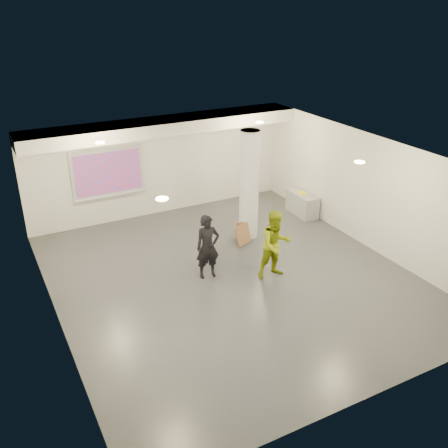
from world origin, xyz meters
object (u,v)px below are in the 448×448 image
credenza (302,204)px  column (249,185)px  woman (208,247)px  projection_screen (108,173)px  man (276,244)px

credenza → column: bearing=-163.5°
column → woman: size_ratio=1.91×
column → woman: 2.55m
projection_screen → woman: bearing=-74.6°
projection_screen → credenza: 5.85m
woman → man: size_ratio=0.94×
projection_screen → woman: size_ratio=1.33×
credenza → woman: woman is taller
credenza → woman: bearing=-151.5°
projection_screen → credenza: projection_screen is taller
column → man: (-0.54, -2.18, -0.67)m
woman → projection_screen: bearing=112.1°
column → woman: column is taller
column → woman: bearing=-143.3°
woman → man: (1.42, -0.72, 0.05)m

